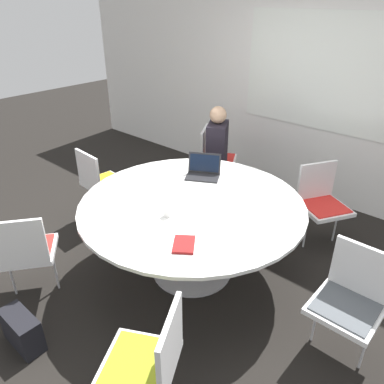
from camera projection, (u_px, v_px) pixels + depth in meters
name	position (u px, v px, depth m)	size (l,w,h in m)	color
ground_plane	(192.00, 270.00, 3.58)	(16.00, 16.00, 0.00)	black
wall_back	(315.00, 89.00, 4.40)	(8.00, 0.07, 2.70)	silver
conference_table	(192.00, 215.00, 3.29)	(1.95, 1.95, 0.75)	#B7B7BC
chair_0	(214.00, 155.00, 4.83)	(0.58, 0.59, 0.85)	white
chair_1	(100.00, 179.00, 4.18)	(0.47, 0.45, 0.85)	white
chair_2	(25.00, 249.00, 3.04)	(0.60, 0.60, 0.85)	white
chair_3	(149.00, 359.00, 2.12)	(0.58, 0.59, 0.85)	white
chair_4	(351.00, 296.00, 2.56)	(0.44, 0.42, 0.85)	white
chair_5	(322.00, 199.00, 3.78)	(0.59, 0.59, 0.85)	white
person_0	(218.00, 147.00, 4.51)	(0.37, 0.42, 1.20)	#231E28
laptop	(203.00, 171.00, 3.67)	(0.39, 0.35, 0.21)	#232326
spiral_notebook	(184.00, 244.00, 2.67)	(0.25, 0.26, 0.02)	maroon
coffee_cup	(168.00, 211.00, 3.01)	(0.07, 0.07, 0.09)	white
handbag	(22.00, 330.00, 2.77)	(0.36, 0.16, 0.28)	black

